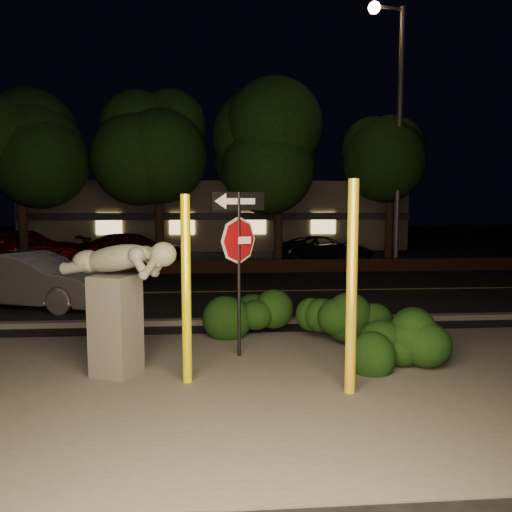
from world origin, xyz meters
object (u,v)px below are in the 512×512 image
at_px(sculpture, 117,293).
at_px(parked_car_darkred, 134,249).
at_px(yellow_pole_left, 186,290).
at_px(parked_car_dark, 325,249).
at_px(parked_car_red, 27,246).
at_px(signpost, 239,241).
at_px(silver_sedan, 32,280).
at_px(streetlight, 395,115).
at_px(yellow_pole_right, 352,289).

relative_size(sculpture, parked_car_darkred, 0.45).
relative_size(yellow_pole_left, parked_car_dark, 0.64).
xyz_separation_m(yellow_pole_left, parked_car_red, (-7.90, 15.47, -0.59)).
bearing_deg(signpost, parked_car_red, 100.09).
distance_m(signpost, silver_sedan, 7.13).
bearing_deg(sculpture, streetlight, 78.07).
relative_size(yellow_pole_right, parked_car_dark, 0.68).
xyz_separation_m(yellow_pole_left, yellow_pole_right, (2.32, -0.62, 0.10)).
relative_size(signpost, streetlight, 0.28).
xyz_separation_m(parked_car_darkred, parked_car_dark, (8.66, -0.07, -0.08)).
bearing_deg(parked_car_red, parked_car_darkred, -110.63).
bearing_deg(sculpture, parked_car_dark, 90.04).
bearing_deg(silver_sedan, parked_car_red, 38.75).
bearing_deg(parked_car_dark, silver_sedan, 129.01).
xyz_separation_m(signpost, sculpture, (-1.93, -0.79, -0.74)).
bearing_deg(streetlight, parked_car_dark, 116.06).
distance_m(signpost, parked_car_red, 16.76).
height_order(sculpture, parked_car_darkred, sculpture).
height_order(signpost, parked_car_darkred, signpost).
distance_m(sculpture, parked_car_dark, 16.18).
height_order(parked_car_red, parked_car_darkred, parked_car_red).
bearing_deg(yellow_pole_right, streetlight, 68.05).
height_order(sculpture, parked_car_dark, sculpture).
relative_size(yellow_pole_left, parked_car_red, 0.59).
bearing_deg(signpost, sculpture, -179.24).
height_order(sculpture, parked_car_red, sculpture).
distance_m(streetlight, parked_car_darkred, 12.42).
distance_m(sculpture, streetlight, 15.54).
bearing_deg(streetlight, yellow_pole_left, -131.98).
xyz_separation_m(streetlight, silver_sedan, (-11.90, -6.45, -5.47)).
distance_m(silver_sedan, parked_car_red, 10.17).
bearing_deg(silver_sedan, streetlight, -43.31).
height_order(yellow_pole_left, streetlight, streetlight).
bearing_deg(yellow_pole_right, yellow_pole_left, 165.12).
xyz_separation_m(silver_sedan, parked_car_red, (-3.57, 9.53, 0.10)).
relative_size(yellow_pole_right, parked_car_darkred, 0.63).
distance_m(yellow_pole_left, yellow_pole_right, 2.40).
xyz_separation_m(yellow_pole_right, signpost, (-1.48, 1.84, 0.54)).
distance_m(sculpture, silver_sedan, 6.42).
bearing_deg(yellow_pole_right, silver_sedan, 135.41).
relative_size(signpost, parked_car_red, 0.60).
bearing_deg(silver_sedan, yellow_pole_left, -125.66).
distance_m(yellow_pole_left, sculpture, 1.18).
xyz_separation_m(yellow_pole_right, parked_car_dark, (3.14, 15.83, -0.90)).
height_order(streetlight, parked_car_darkred, streetlight).
bearing_deg(parked_car_red, silver_sedan, -177.75).
bearing_deg(streetlight, parked_car_darkred, 154.39).
bearing_deg(yellow_pole_left, parked_car_red, 117.06).
bearing_deg(parked_car_red, yellow_pole_left, -171.22).
height_order(yellow_pole_right, streetlight, streetlight).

